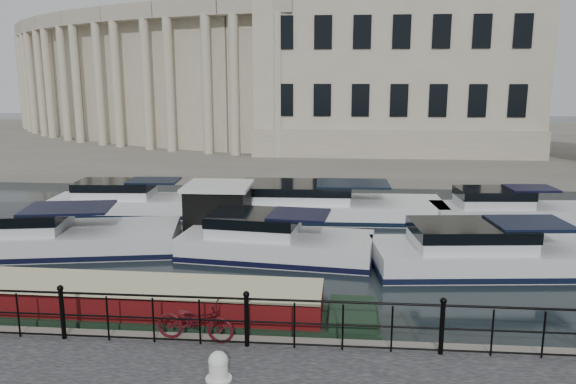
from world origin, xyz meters
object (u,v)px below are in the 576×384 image
Objects in this scene: bicycle at (195,321)px; harbour_hut at (219,214)px; mooring_bollard at (218,366)px; narrowboat at (104,313)px.

bicycle is 9.74m from harbour_hut.
bicycle is 3.06× the size of mooring_bollard.
mooring_bollard is 4.75m from narrowboat.
bicycle is at bearing 118.39° from mooring_bollard.
harbour_hut is (-1.50, 9.62, -0.05)m from bicycle.
narrowboat is 8.12m from harbour_hut.
mooring_bollard is 0.17× the size of harbour_hut.
bicycle reaches higher than narrowboat.
narrowboat is at bearing -99.24° from harbour_hut.
mooring_bollard is 11.38m from harbour_hut.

